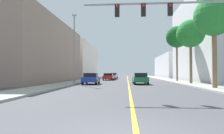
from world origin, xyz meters
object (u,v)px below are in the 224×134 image
object	(u,v)px
palm_far	(177,37)
car_silver	(113,76)
palm_mid	(191,34)
car_blue	(91,78)
traffic_signal_mast	(184,20)
palm_near	(214,17)
car_gray	(114,75)
car_green	(140,78)
street_lamp	(74,45)
car_red	(109,77)

from	to	relation	value
palm_far	car_silver	distance (m)	17.68
palm_mid	car_blue	bearing A→B (deg)	-177.77
traffic_signal_mast	palm_far	size ratio (longest dim) A/B	1.11
car_silver	palm_far	bearing A→B (deg)	-42.44
palm_near	car_gray	size ratio (longest dim) A/B	1.94
car_gray	car_silver	world-z (taller)	car_gray
car_blue	car_green	size ratio (longest dim) A/B	0.94
palm_near	car_gray	world-z (taller)	palm_near
street_lamp	car_gray	bearing A→B (deg)	83.29
palm_far	car_gray	bearing A→B (deg)	120.61
car_blue	car_silver	bearing A→B (deg)	-95.26
street_lamp	palm_near	distance (m)	16.47
car_gray	palm_far	bearing A→B (deg)	-57.98
palm_near	car_silver	world-z (taller)	palm_near
car_silver	car_blue	size ratio (longest dim) A/B	1.15
car_gray	car_green	xyz separation A→B (m)	(5.24, -27.98, 0.01)
car_silver	car_green	distance (m)	19.78
car_gray	traffic_signal_mast	bearing A→B (deg)	-78.60
palm_near	car_green	size ratio (longest dim) A/B	1.99
traffic_signal_mast	car_gray	world-z (taller)	traffic_signal_mast
car_gray	car_silver	distance (m)	8.84
palm_near	car_blue	size ratio (longest dim) A/B	2.10
traffic_signal_mast	car_blue	size ratio (longest dim) A/B	2.55
street_lamp	palm_near	bearing A→B (deg)	-23.86
traffic_signal_mast	car_silver	world-z (taller)	traffic_signal_mast
palm_mid	car_silver	size ratio (longest dim) A/B	1.80
palm_far	car_green	world-z (taller)	palm_far
traffic_signal_mast	palm_near	world-z (taller)	palm_near
palm_mid	palm_far	distance (m)	7.78
traffic_signal_mast	palm_near	distance (m)	7.27
car_red	street_lamp	bearing A→B (deg)	-100.15
car_red	car_blue	size ratio (longest dim) A/B	1.12
car_red	car_gray	size ratio (longest dim) A/B	1.03
traffic_signal_mast	palm_near	xyz separation A→B (m)	(4.31, 5.61, 1.68)
car_silver	car_blue	world-z (taller)	car_blue
street_lamp	car_red	world-z (taller)	street_lamp
street_lamp	car_blue	bearing A→B (deg)	15.22
street_lamp	palm_mid	world-z (taller)	street_lamp
traffic_signal_mast	car_blue	xyz separation A→B (m)	(-8.53, 12.82, -4.28)
palm_near	car_red	xyz separation A→B (m)	(-11.75, 21.22, -6.00)
palm_near	palm_mid	world-z (taller)	palm_near
traffic_signal_mast	palm_mid	size ratio (longest dim) A/B	1.23
street_lamp	car_silver	distance (m)	20.98
traffic_signal_mast	car_silver	size ratio (longest dim) A/B	2.22
street_lamp	car_red	bearing A→B (deg)	77.46
palm_near	car_silver	xyz separation A→B (m)	(-11.33, 26.82, -6.03)
street_lamp	palm_far	world-z (taller)	palm_far
traffic_signal_mast	car_red	distance (m)	28.17
palm_far	car_red	distance (m)	15.04
street_lamp	palm_far	size ratio (longest dim) A/B	0.98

